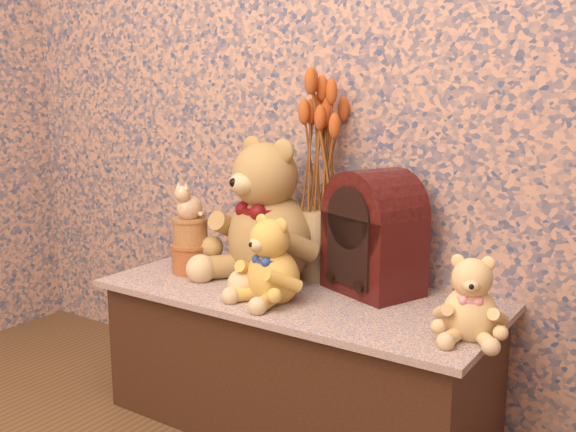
% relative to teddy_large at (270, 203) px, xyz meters
% --- Properties ---
extents(display_shelf, '(1.21, 0.54, 0.43)m').
position_rel_teddy_large_xyz_m(display_shelf, '(0.16, -0.09, -0.46)').
color(display_shelf, '#3A4177').
rests_on(display_shelf, ground).
extents(teddy_large, '(0.49, 0.54, 0.49)m').
position_rel_teddy_large_xyz_m(teddy_large, '(0.00, 0.00, 0.00)').
color(teddy_large, olive).
rests_on(teddy_large, display_shelf).
extents(teddy_medium, '(0.27, 0.30, 0.27)m').
position_rel_teddy_large_xyz_m(teddy_medium, '(0.15, -0.19, -0.11)').
color(teddy_medium, gold).
rests_on(teddy_medium, display_shelf).
extents(teddy_small, '(0.23, 0.25, 0.22)m').
position_rel_teddy_large_xyz_m(teddy_small, '(0.71, -0.16, -0.13)').
color(teddy_small, '#DFB46A').
rests_on(teddy_small, display_shelf).
extents(cathedral_radio, '(0.32, 0.28, 0.37)m').
position_rel_teddy_large_xyz_m(cathedral_radio, '(0.35, 0.04, -0.06)').
color(cathedral_radio, '#330909').
rests_on(cathedral_radio, display_shelf).
extents(ceramic_vase, '(0.16, 0.16, 0.22)m').
position_rel_teddy_large_xyz_m(ceramic_vase, '(0.13, 0.08, -0.13)').
color(ceramic_vase, tan).
rests_on(ceramic_vase, display_shelf).
extents(dried_stalks, '(0.27, 0.27, 0.47)m').
position_rel_teddy_large_xyz_m(dried_stalks, '(0.13, 0.08, 0.21)').
color(dried_stalks, '#C04F1E').
rests_on(dried_stalks, ceramic_vase).
extents(biscuit_tin_lower, '(0.17, 0.17, 0.09)m').
position_rel_teddy_large_xyz_m(biscuit_tin_lower, '(-0.25, -0.11, -0.20)').
color(biscuit_tin_lower, '#B77E35').
rests_on(biscuit_tin_lower, display_shelf).
extents(biscuit_tin_upper, '(0.15, 0.15, 0.09)m').
position_rel_teddy_large_xyz_m(biscuit_tin_upper, '(-0.25, -0.11, -0.11)').
color(biscuit_tin_upper, tan).
rests_on(biscuit_tin_upper, biscuit_tin_lower).
extents(cat_figurine, '(0.09, 0.10, 0.13)m').
position_rel_teddy_large_xyz_m(cat_figurine, '(-0.25, -0.11, 0.00)').
color(cat_figurine, silver).
rests_on(cat_figurine, biscuit_tin_upper).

